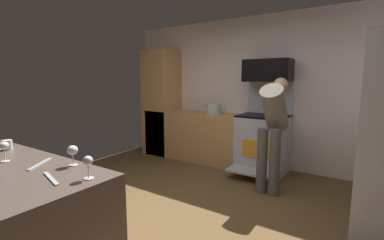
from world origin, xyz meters
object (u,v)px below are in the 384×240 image
Objects in this scene: mug_coffee at (7,145)px; stock_pot at (213,109)px; person_cook at (273,125)px; wine_glass_near at (88,162)px; wine_glass_far at (72,151)px; wine_glass_extra at (4,147)px; oven_range at (263,142)px; microwave at (268,71)px.

mug_coffee is 0.31× the size of stock_pot.
mug_coffee is (-1.57, -2.53, 0.03)m from person_cook.
mug_coffee is at bearing 178.12° from wine_glass_near.
wine_glass_near is 3.40m from stock_pot.
mug_coffee is at bearing -176.02° from wine_glass_far.
stock_pot is (-0.11, 3.40, -0.02)m from wine_glass_extra.
wine_glass_near reaches higher than mug_coffee.
person_cook reaches higher than wine_glass_near.
mug_coffee is (-1.22, -3.22, 0.44)m from oven_range.
stock_pot is at bearing 151.93° from person_cook.
oven_range is 1.07m from stock_pot.
wine_glass_far is 3.23m from stock_pot.
wine_glass_far is at bearing 162.53° from wine_glass_near.
oven_range is 2.01× the size of microwave.
wine_glass_extra reaches higher than wine_glass_near.
stock_pot is (-1.30, 0.69, 0.08)m from person_cook.
wine_glass_extra is at bearing -155.58° from wine_glass_far.
person_cook is at bearing 74.52° from wine_glass_far.
person_cook reaches higher than wine_glass_extra.
wine_glass_far is (-0.33, -3.25, -0.66)m from microwave.
wine_glass_extra reaches higher than mug_coffee.
mug_coffee is 3.24m from stock_pot.
microwave is 3.60m from mug_coffee.
wine_glass_extra is 0.42m from mug_coffee.
wine_glass_far is at bearing -78.95° from stock_pot.
person_cook is 1.48m from stock_pot.
mug_coffee is (-0.89, -0.06, -0.06)m from wine_glass_far.
wine_glass_extra is 1.77× the size of mug_coffee.
oven_range is 3.47m from mug_coffee.
stock_pot is (-0.95, -0.08, -0.67)m from microwave.
wine_glass_extra is at bearing -88.18° from stock_pot.
microwave is at bearing 89.86° from wine_glass_near.
oven_range is 10.07× the size of wine_glass_near.
oven_range is 3.29m from wine_glass_near.
stock_pot reaches higher than mug_coffee.
oven_range is at bearing 76.05° from wine_glass_extra.
wine_glass_far is (-0.68, -2.47, 0.09)m from person_cook.
person_cook is 2.57m from wine_glass_far.
stock_pot is at bearing -175.18° from microwave.
oven_range is 3.21m from wine_glass_far.
microwave is 1.13m from person_cook.
mug_coffee is at bearing -110.75° from oven_range.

